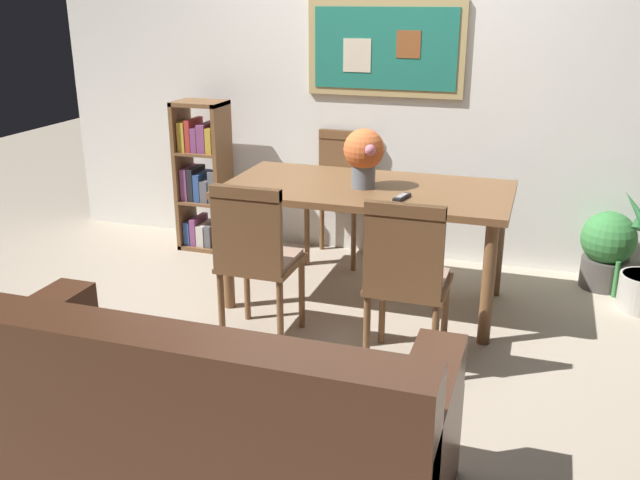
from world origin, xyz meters
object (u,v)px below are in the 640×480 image
dining_chair_far_left (341,185)px  potted_ivy (607,249)px  leather_couch (196,431)px  flower_vase (364,154)px  dining_chair_near_left (255,251)px  dining_table (367,201)px  dining_chair_near_right (406,272)px  tv_remote (402,197)px  bookshelf (203,178)px

dining_chair_far_left → potted_ivy: size_ratio=1.56×
leather_couch → flower_vase: flower_vase is taller
dining_chair_near_left → leather_couch: size_ratio=0.51×
dining_table → dining_chair_far_left: (-0.38, 0.72, -0.11)m
dining_chair_near_right → flower_vase: bearing=119.3°
dining_table → dining_chair_far_left: bearing=117.4°
flower_vase → tv_remote: size_ratio=2.16×
tv_remote → leather_couch: bearing=-101.9°
bookshelf → tv_remote: 1.85m
dining_table → potted_ivy: bearing=26.0°
dining_table → dining_chair_near_right: 0.87m
dining_chair_far_left → potted_ivy: 1.83m
leather_couch → potted_ivy: (1.56, 2.69, -0.05)m
leather_couch → bookshelf: bearing=116.4°
dining_chair_near_left → flower_vase: flower_vase is taller
dining_chair_far_left → dining_chair_near_left: bearing=-91.8°
dining_chair_far_left → tv_remote: size_ratio=5.62×
dining_table → bookshelf: size_ratio=1.53×
dining_table → dining_chair_near_right: bearing=-62.5°
dining_table → dining_chair_near_right: dining_chair_near_right is taller
flower_vase → tv_remote: bearing=-33.6°
dining_table → potted_ivy: dining_table is taller
tv_remote → dining_chair_near_right: bearing=-75.3°
dining_table → dining_chair_near_left: (-0.42, -0.72, -0.11)m
dining_table → dining_chair_far_left: size_ratio=1.86×
dining_chair_near_left → bookshelf: 1.64m
dining_table → dining_chair_near_left: dining_chair_near_left is taller
potted_ivy → dining_table: bearing=-154.0°
dining_chair_far_left → flower_vase: bearing=-64.4°
dining_table → leather_couch: (-0.12, -1.99, -0.34)m
dining_chair_near_left → flower_vase: 0.90m
dining_chair_far_left → bookshelf: (-1.03, -0.13, -0.00)m
dining_chair_far_left → dining_chair_near_left: same height
dining_chair_near_left → tv_remote: dining_chair_near_left is taller
dining_chair_far_left → flower_vase: size_ratio=2.60×
dining_table → tv_remote: size_ratio=10.47×
dining_table → flower_vase: 0.30m
dining_chair_near_left → dining_table: bearing=59.8°
dining_chair_near_right → leather_couch: 1.35m
dining_chair_near_right → potted_ivy: dining_chair_near_right is taller
dining_chair_near_left → bookshelf: bearing=126.7°
dining_table → dining_chair_near_left: bearing=-120.2°
dining_chair_near_right → dining_table: bearing=117.5°
potted_ivy → dining_chair_near_right: bearing=-125.2°
bookshelf → dining_chair_far_left: bearing=7.3°
dining_chair_far_left → dining_chair_near_left: size_ratio=1.00×
potted_ivy → flower_vase: flower_vase is taller
dining_chair_far_left → leather_couch: size_ratio=0.51×
potted_ivy → tv_remote: (-1.18, -0.91, 0.49)m
dining_chair_far_left → bookshelf: 1.03m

